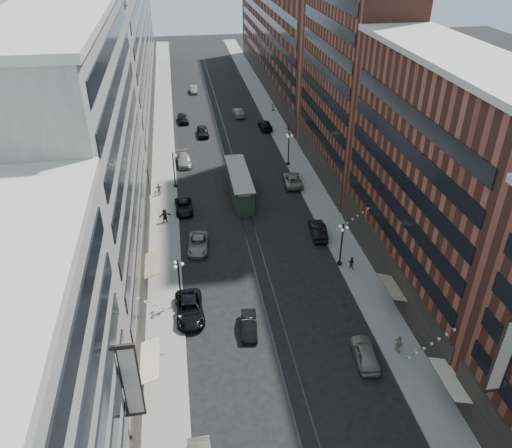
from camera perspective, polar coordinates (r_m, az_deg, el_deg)
ground at (r=81.08m, az=-2.72°, el=6.28°), size 220.00×220.00×0.00m
sidewalk_west at (r=89.86m, az=-10.56°, el=8.43°), size 4.00×180.00×0.15m
sidewalk_east at (r=91.77m, az=3.44°, el=9.41°), size 4.00×180.00×0.15m
rail_west at (r=90.12m, az=-3.94°, el=8.92°), size 0.12×180.00×0.02m
rail_east at (r=90.24m, az=-3.05°, el=8.99°), size 0.12×180.00×0.02m
building_west_mid at (r=51.12m, az=-18.71°, el=6.11°), size 8.00×36.00×28.00m
building_west_far at (r=111.41m, az=-14.53°, el=19.46°), size 8.00×90.00×26.00m
building_east_mid at (r=52.95m, az=20.00°, el=4.32°), size 8.00×30.00×24.00m
building_east_tower at (r=74.53m, az=11.23°, el=20.51°), size 8.00×26.00×42.00m
building_east_far at (r=122.62m, az=2.89°, el=20.90°), size 8.00×72.00×24.00m
lamppost_sw_far at (r=51.63m, az=-8.75°, el=-6.43°), size 1.03×1.14×5.52m
lamppost_sw_mid at (r=74.86m, az=-9.37°, el=6.25°), size 1.03×1.14×5.52m
lamppost_se_far at (r=57.44m, az=9.75°, el=-2.18°), size 1.03×1.14×5.52m
lamppost_se_mid at (r=81.24m, az=3.75°, el=8.69°), size 1.03×1.14×5.52m
streetcar at (r=72.46m, az=-1.92°, el=4.51°), size 2.85×12.90×3.57m
car_2 at (r=51.60m, az=-7.59°, el=-9.60°), size 2.89×6.04×1.66m
car_4 at (r=47.87m, az=12.38°, el=-14.21°), size 2.42×5.02×1.65m
car_5 at (r=49.61m, az=-0.80°, el=-11.49°), size 1.94×4.41×1.41m
pedestrian_2 at (r=58.63m, az=-11.86°, el=-4.11°), size 0.86×0.48×1.76m
pedestrian_4 at (r=49.04m, az=16.00°, el=-13.03°), size 0.85×1.22×1.90m
car_7 at (r=69.37m, az=-8.26°, el=1.97°), size 2.49×5.09×1.39m
car_8 at (r=83.28m, az=-8.22°, el=7.29°), size 2.56×5.62×1.59m
car_9 at (r=101.84m, az=-8.35°, el=11.85°), size 2.27×4.85×1.61m
car_10 at (r=63.72m, az=7.10°, el=-0.68°), size 2.24×5.22×1.67m
car_11 at (r=76.02m, az=4.20°, el=5.09°), size 3.17×5.97×1.60m
car_12 at (r=97.46m, az=1.04°, el=11.26°), size 2.24×5.42×1.57m
car_13 at (r=94.61m, az=-6.11°, el=10.48°), size 2.06×4.94×1.67m
car_14 at (r=104.19m, az=-2.05°, el=12.61°), size 1.99×4.94×1.60m
pedestrian_5 at (r=66.80m, az=-10.37°, el=0.93°), size 1.84×0.98×1.91m
pedestrian_6 at (r=73.83m, az=-11.03°, el=3.95°), size 1.12×0.58×1.84m
pedestrian_7 at (r=58.30m, az=10.85°, el=-4.37°), size 0.78×0.81×1.51m
pedestrian_8 at (r=75.89m, az=5.07°, el=5.26°), size 0.74×0.52×1.91m
pedestrian_9 at (r=95.00m, az=3.73°, el=10.79°), size 1.17×0.72×1.69m
car_extra_0 at (r=61.18m, az=-6.61°, el=-2.26°), size 3.00×5.52×1.47m
car_extra_1 at (r=120.65m, az=-7.11°, el=15.03°), size 1.73×4.59×1.49m
pedestrian_extra_0 at (r=107.06m, az=1.87°, el=13.32°), size 0.73×1.04×1.94m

